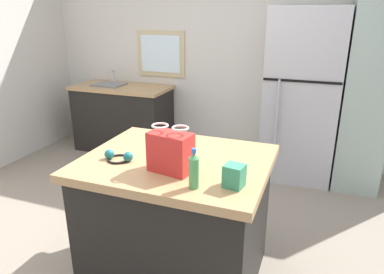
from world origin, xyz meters
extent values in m
plane|color=gray|center=(0.00, 0.00, 0.00)|extent=(6.15, 6.15, 0.00)
cube|color=silver|center=(0.00, 2.29, 1.33)|extent=(5.12, 0.10, 2.65)
cube|color=#CCB78C|center=(-0.96, 2.24, 1.30)|extent=(0.68, 0.04, 0.60)
cube|color=white|center=(-0.96, 2.22, 1.30)|extent=(0.56, 0.02, 0.48)
cube|color=black|center=(0.27, -0.17, 0.43)|extent=(1.13, 0.90, 0.87)
cube|color=tan|center=(0.27, -0.17, 0.89)|extent=(1.21, 0.98, 0.06)
cube|color=#B7B7BC|center=(0.91, 1.88, 0.95)|extent=(0.78, 0.65, 1.89)
cube|color=black|center=(0.91, 1.55, 1.17)|extent=(0.77, 0.01, 0.02)
cylinder|color=#B7B7BC|center=(0.70, 1.53, 0.76)|extent=(0.02, 0.02, 0.85)
cube|color=#9EB2A8|center=(1.55, 1.88, 1.07)|extent=(0.46, 0.62, 2.14)
cube|color=black|center=(-1.41, 1.91, 0.43)|extent=(1.26, 0.61, 0.85)
cube|color=tan|center=(-1.41, 1.91, 0.87)|extent=(1.30, 0.65, 0.04)
cube|color=slate|center=(-1.60, 1.91, 0.84)|extent=(0.40, 0.32, 0.14)
cylinder|color=#B7B7BC|center=(-1.60, 2.05, 0.98)|extent=(0.03, 0.03, 0.18)
cylinder|color=#B7B7BC|center=(-1.60, 1.98, 1.07)|extent=(0.02, 0.14, 0.02)
cube|color=red|center=(0.32, -0.36, 1.04)|extent=(0.28, 0.19, 0.24)
torus|color=white|center=(0.25, -0.36, 1.20)|extent=(0.12, 0.12, 0.01)
torus|color=white|center=(0.38, -0.36, 1.20)|extent=(0.12, 0.12, 0.01)
cube|color=#388E66|center=(0.72, -0.42, 0.99)|extent=(0.12, 0.11, 0.13)
cylinder|color=#4C9956|center=(0.52, -0.51, 1.01)|extent=(0.06, 0.06, 0.18)
cone|color=#4C9956|center=(0.52, -0.51, 1.11)|extent=(0.05, 0.05, 0.03)
cylinder|color=blue|center=(0.52, -0.51, 1.14)|extent=(0.03, 0.03, 0.02)
torus|color=black|center=(-0.07, -0.32, 0.93)|extent=(0.16, 0.16, 0.01)
sphere|color=#19666B|center=(-0.14, -0.33, 0.95)|extent=(0.06, 0.06, 0.06)
sphere|color=#19666B|center=(0.00, -0.32, 0.95)|extent=(0.06, 0.06, 0.06)
camera|label=1|loc=(1.12, -2.14, 1.83)|focal=33.12mm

